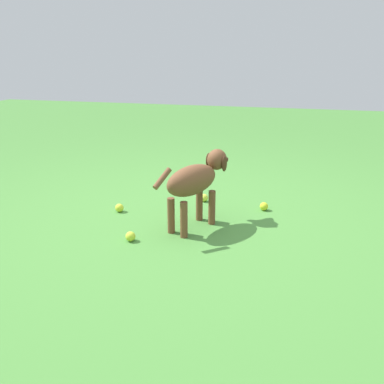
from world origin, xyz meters
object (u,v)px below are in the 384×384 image
object	(u,v)px
tennis_ball_0	(130,236)
tennis_ball_3	(204,198)
tennis_ball_1	(264,206)
tennis_ball_2	(119,208)
dog	(196,180)

from	to	relation	value
tennis_ball_0	tennis_ball_3	size ratio (longest dim) A/B	1.00
tennis_ball_1	tennis_ball_2	distance (m)	1.14
tennis_ball_2	tennis_ball_1	bearing A→B (deg)	-163.21
tennis_ball_0	tennis_ball_3	xyz separation A→B (m)	(-0.29, -0.88, 0.00)
dog	tennis_ball_1	distance (m)	0.70
tennis_ball_2	tennis_ball_3	world-z (taller)	same
tennis_ball_0	tennis_ball_2	size ratio (longest dim) A/B	1.00
dog	tennis_ball_0	bearing A→B (deg)	160.32
tennis_ball_3	tennis_ball_1	bearing A→B (deg)	171.36
tennis_ball_2	tennis_ball_0	bearing A→B (deg)	122.07
tennis_ball_0	tennis_ball_1	bearing A→B (deg)	-134.72
dog	tennis_ball_3	world-z (taller)	dog
dog	tennis_ball_0	size ratio (longest dim) A/B	10.87
dog	tennis_ball_2	distance (m)	0.73
tennis_ball_1	tennis_ball_3	bearing A→B (deg)	-8.64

